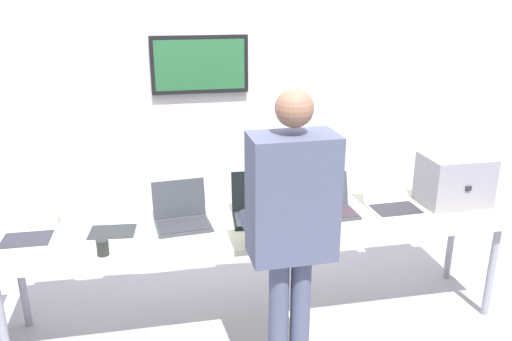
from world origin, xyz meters
name	(u,v)px	position (x,y,z in m)	size (l,w,h in m)	color
ground	(260,321)	(0.00, 0.00, -0.02)	(8.00, 8.00, 0.04)	#9796A1
back_wall	(232,92)	(0.00, 1.13, 1.37)	(8.00, 0.11, 2.73)	silver
workbench	(261,229)	(0.00, 0.00, 0.69)	(3.31, 0.70, 0.73)	beige
equipment_box	(454,180)	(1.38, 0.05, 0.90)	(0.44, 0.34, 0.34)	gray
laptop_station_0	(28,228)	(-1.42, 0.07, 0.79)	(0.31, 0.36, 0.25)	#AAB3B7
laptop_station_1	(114,221)	(-0.92, 0.08, 0.79)	(0.33, 0.37, 0.25)	#AEAFB3
laptop_station_2	(182,215)	(-0.50, 0.08, 0.79)	(0.37, 0.33, 0.26)	#35373F
laptop_station_3	(260,208)	(0.02, 0.08, 0.80)	(0.39, 0.36, 0.28)	black
laptop_station_4	(326,205)	(0.46, 0.07, 0.79)	(0.39, 0.32, 0.24)	#333A41
laptop_station_5	(390,199)	(0.93, 0.07, 0.79)	(0.35, 0.40, 0.25)	#ADB5B4
person	(291,218)	(0.03, -0.62, 1.04)	(0.45, 0.59, 1.71)	#4B506B
coffee_mug	(103,247)	(-0.96, -0.25, 0.78)	(0.07, 0.07, 0.09)	black
paper_sheet	(298,231)	(0.20, -0.17, 0.73)	(0.25, 0.33, 0.00)	white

